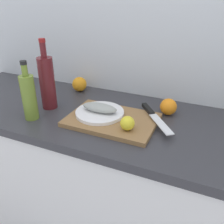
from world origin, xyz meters
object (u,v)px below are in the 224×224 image
Objects in this scene: chef_knife at (152,114)px; lemon_0 at (127,123)px; cutting_board at (112,120)px; white_plate at (100,113)px; olive_oil_bottle at (29,96)px; wine_bottle at (47,82)px; fish_fillet at (100,108)px.

chef_knife is 4.06× the size of lemon_0.
white_plate is (-0.07, 0.01, 0.02)m from cutting_board.
lemon_0 is at bearing 6.34° from olive_oil_bottle.
olive_oil_bottle is at bearing -92.38° from wine_bottle.
lemon_0 is (0.10, -0.07, 0.04)m from cutting_board.
fish_fillet reaches higher than cutting_board.
cutting_board is 1.76× the size of white_plate.
fish_fillet is 2.80× the size of lemon_0.
cutting_board is 0.37m from wine_bottle.
lemon_0 is at bearing -34.22° from cutting_board.
olive_oil_bottle reaches higher than white_plate.
fish_fillet is 0.49× the size of wine_bottle.
lemon_0 reaches higher than cutting_board.
white_plate is 0.66× the size of wine_bottle.
olive_oil_bottle is (-0.52, -0.21, 0.08)m from chef_knife.
fish_fillet is 0.29m from wine_bottle.
olive_oil_bottle is at bearing -106.42° from chef_knife.
wine_bottle reaches higher than chef_knife.
wine_bottle reaches higher than lemon_0.
lemon_0 is (0.17, -0.08, -0.00)m from fish_fillet.
wine_bottle is at bearing 179.81° from fish_fillet.
cutting_board is 1.46× the size of olive_oil_bottle.
white_plate is 0.92× the size of chef_knife.
wine_bottle is (-0.51, -0.08, 0.11)m from chef_knife.
olive_oil_bottle reaches higher than lemon_0.
lemon_0 is at bearing -60.04° from chef_knife.
wine_bottle is (-0.45, 0.08, 0.09)m from lemon_0.
cutting_board is at bearing 145.78° from lemon_0.
lemon_0 is 0.22× the size of olive_oil_bottle.
white_plate is at bearing -109.20° from chef_knife.
white_plate is 1.33× the size of fish_fillet.
wine_bottle is (-0.28, 0.00, 0.11)m from white_plate.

